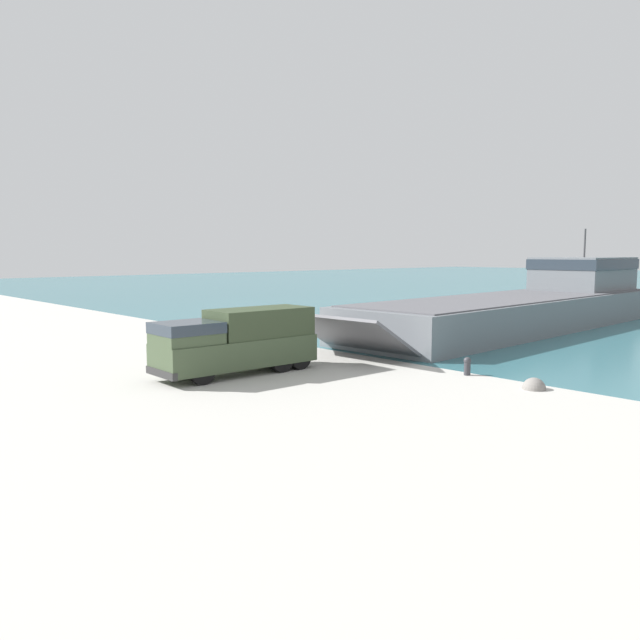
# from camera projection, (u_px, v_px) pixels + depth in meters

# --- Properties ---
(ground_plane) EXTENTS (240.00, 240.00, 0.00)m
(ground_plane) POSITION_uv_depth(u_px,v_px,m) (274.00, 368.00, 30.17)
(ground_plane) COLOR #B7B5AD
(landing_craft) EXTENTS (9.14, 36.53, 7.53)m
(landing_craft) POSITION_uv_depth(u_px,v_px,m) (534.00, 302.00, 47.10)
(landing_craft) COLOR slate
(landing_craft) RESTS_ON ground_plane
(military_truck) EXTENTS (2.61, 7.78, 2.96)m
(military_truck) POSITION_uv_depth(u_px,v_px,m) (236.00, 340.00, 28.42)
(military_truck) COLOR #3D4C33
(military_truck) RESTS_ON ground_plane
(soldier_on_ramp) EXTENTS (0.49, 0.36, 1.71)m
(soldier_on_ramp) POSITION_uv_depth(u_px,v_px,m) (238.00, 343.00, 31.51)
(soldier_on_ramp) COLOR #3D4C33
(soldier_on_ramp) RESTS_ON ground_plane
(moored_boat_a) EXTENTS (5.83, 5.81, 1.43)m
(moored_boat_a) POSITION_uv_depth(u_px,v_px,m) (637.00, 303.00, 62.57)
(moored_boat_a) COLOR #B22323
(moored_boat_a) RESTS_ON ground_plane
(mooring_bollard) EXTENTS (0.34, 0.34, 0.84)m
(mooring_bollard) POSITION_uv_depth(u_px,v_px,m) (467.00, 365.00, 28.27)
(mooring_bollard) COLOR #333338
(mooring_bollard) RESTS_ON ground_plane
(cargo_crate) EXTENTS (0.68, 0.79, 0.62)m
(cargo_crate) POSITION_uv_depth(u_px,v_px,m) (189.00, 357.00, 31.47)
(cargo_crate) COLOR #3D4C33
(cargo_crate) RESTS_ON ground_plane
(shoreline_rock_a) EXTENTS (0.95, 0.95, 0.95)m
(shoreline_rock_a) POSITION_uv_depth(u_px,v_px,m) (534.00, 389.00, 25.42)
(shoreline_rock_a) COLOR gray
(shoreline_rock_a) RESTS_ON ground_plane
(shoreline_rock_b) EXTENTS (0.88, 0.88, 0.88)m
(shoreline_rock_b) POSITION_uv_depth(u_px,v_px,m) (257.00, 335.00, 42.17)
(shoreline_rock_b) COLOR gray
(shoreline_rock_b) RESTS_ON ground_plane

